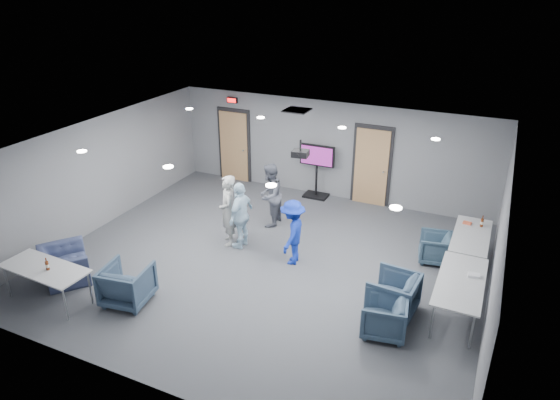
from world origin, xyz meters
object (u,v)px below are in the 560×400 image
at_px(person_c, 241,215).
at_px(bottle_right, 482,223).
at_px(chair_right_a, 436,248).
at_px(person_a, 228,210).
at_px(table_right_b, 461,282).
at_px(chair_front_a, 127,284).
at_px(table_right_a, 471,237).
at_px(chair_right_c, 384,316).
at_px(table_front_left, 45,270).
at_px(projector, 300,153).
at_px(bottle_front, 47,265).
at_px(person_d, 293,232).
at_px(chair_front_b, 64,265).
at_px(tv_stand, 317,168).
at_px(chair_right_b, 393,294).
at_px(person_b, 270,195).

xyz_separation_m(person_c, bottle_right, (4.99, 1.81, 0.04)).
bearing_deg(person_c, chair_right_a, 106.83).
bearing_deg(person_a, table_right_b, 51.65).
bearing_deg(chair_front_a, person_a, -110.83).
relative_size(table_right_a, table_right_b, 0.91).
bearing_deg(chair_right_c, table_front_left, -83.18).
bearing_deg(projector, bottle_front, -141.72).
bearing_deg(person_c, person_d, 83.83).
bearing_deg(chair_front_b, chair_front_a, -142.54).
height_order(table_right_a, tv_stand, tv_stand).
relative_size(chair_right_c, table_right_a, 0.44).
bearing_deg(chair_right_b, table_right_b, 116.38).
height_order(table_right_a, bottle_front, bottle_front).
height_order(table_right_a, bottle_right, bottle_right).
height_order(chair_right_a, chair_right_b, chair_right_b).
bearing_deg(projector, chair_right_c, -45.02).
xyz_separation_m(bottle_front, tv_stand, (2.77, 6.77, 0.04)).
relative_size(chair_right_c, chair_front_a, 0.90).
relative_size(person_c, chair_right_c, 2.04).
bearing_deg(table_front_left, chair_right_b, 24.21).
bearing_deg(person_b, person_c, -8.91).
relative_size(person_c, bottle_right, 5.94).
relative_size(person_b, table_right_b, 0.83).
bearing_deg(person_b, chair_right_b, 54.81).
height_order(chair_front_b, table_right_a, table_right_a).
relative_size(person_b, chair_right_a, 2.26).
bearing_deg(person_a, bottle_front, -60.73).
distance_m(bottle_front, bottle_right, 8.90).
relative_size(person_a, person_b, 1.04).
bearing_deg(chair_right_a, bottle_right, 118.26).
bearing_deg(chair_right_a, table_right_b, 11.50).
bearing_deg(projector, chair_right_b, -33.61).
relative_size(person_c, projector, 4.36).
relative_size(person_a, chair_right_b, 1.97).
bearing_deg(table_front_left, person_d, 43.97).
height_order(person_b, chair_right_c, person_b).
height_order(person_c, tv_stand, person_c).
bearing_deg(chair_front_b, person_b, -85.20).
xyz_separation_m(person_b, person_d, (1.22, -1.41, -0.07)).
relative_size(chair_right_c, bottle_right, 2.91).
xyz_separation_m(person_d, projector, (0.00, 0.35, 1.67)).
bearing_deg(table_right_a, bottle_right, -17.34).
bearing_deg(person_a, person_d, 52.37).
bearing_deg(person_d, projector, 171.91).
relative_size(chair_right_a, chair_right_c, 0.92).
distance_m(chair_right_b, table_right_a, 2.60).
xyz_separation_m(tv_stand, projector, (0.80, -3.16, 1.54)).
height_order(person_c, chair_right_c, person_c).
bearing_deg(tv_stand, chair_right_b, -53.84).
distance_m(chair_right_b, chair_front_b, 6.60).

